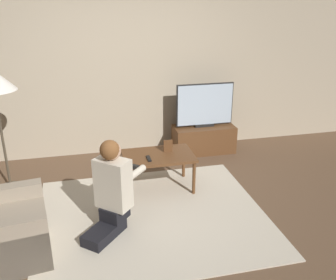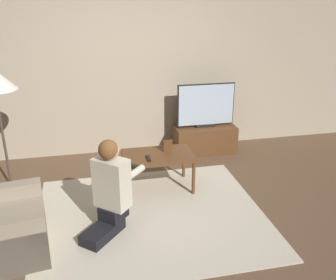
# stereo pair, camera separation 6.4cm
# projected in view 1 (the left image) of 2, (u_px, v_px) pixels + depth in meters

# --- Properties ---
(ground_plane) EXTENTS (10.00, 10.00, 0.00)m
(ground_plane) POSITION_uv_depth(u_px,v_px,m) (152.00, 216.00, 4.07)
(ground_plane) COLOR brown
(wall_back) EXTENTS (10.00, 0.06, 2.60)m
(wall_back) POSITION_uv_depth(u_px,v_px,m) (125.00, 65.00, 5.33)
(wall_back) COLOR tan
(wall_back) RESTS_ON ground_plane
(rug) EXTENTS (2.42, 2.08, 0.02)m
(rug) POSITION_uv_depth(u_px,v_px,m) (152.00, 216.00, 4.06)
(rug) COLOR beige
(rug) RESTS_ON ground_plane
(tv_stand) EXTENTS (0.91, 0.41, 0.41)m
(tv_stand) POSITION_uv_depth(u_px,v_px,m) (204.00, 139.00, 5.66)
(tv_stand) COLOR brown
(tv_stand) RESTS_ON ground_plane
(tv) EXTENTS (0.86, 0.08, 0.65)m
(tv) POSITION_uv_depth(u_px,v_px,m) (205.00, 105.00, 5.47)
(tv) COLOR black
(tv) RESTS_ON tv_stand
(coffee_table) EXTENTS (0.84, 0.54, 0.46)m
(coffee_table) POSITION_uv_depth(u_px,v_px,m) (158.00, 158.00, 4.49)
(coffee_table) COLOR brown
(coffee_table) RESTS_ON ground_plane
(person_kneeling) EXTENTS (0.73, 0.78, 0.97)m
(person_kneeling) POSITION_uv_depth(u_px,v_px,m) (112.00, 188.00, 3.67)
(person_kneeling) COLOR black
(person_kneeling) RESTS_ON rug
(picture_frame) EXTENTS (0.11, 0.01, 0.15)m
(picture_frame) POSITION_uv_depth(u_px,v_px,m) (168.00, 146.00, 4.53)
(picture_frame) COLOR brown
(picture_frame) RESTS_ON coffee_table
(remote) EXTENTS (0.04, 0.15, 0.02)m
(remote) POSITION_uv_depth(u_px,v_px,m) (149.00, 159.00, 4.34)
(remote) COLOR black
(remote) RESTS_ON coffee_table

